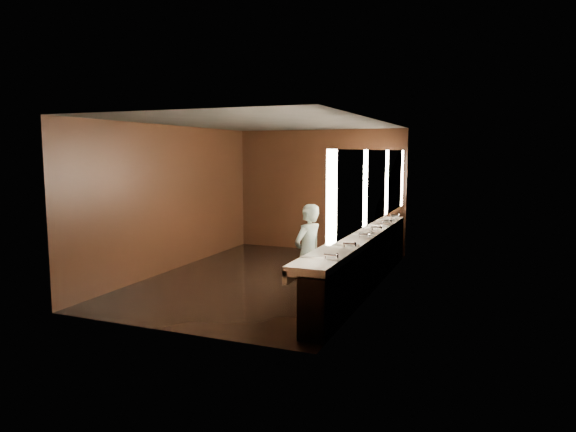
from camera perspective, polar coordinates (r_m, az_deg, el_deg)
The scene contains 10 objects.
floor at distance 9.43m, azimuth -2.42°, elevation -6.94°, with size 6.00×6.00×0.00m, color black.
ceiling at distance 9.16m, azimuth -2.52°, elevation 10.31°, with size 4.00×6.00×0.02m, color #2D2D2B.
wall_back at distance 11.97m, azimuth 3.53°, elevation 2.85°, with size 4.00×0.02×2.80m, color black.
wall_front at distance 6.60m, azimuth -13.38°, elevation -0.83°, with size 4.00×0.02×2.80m, color black.
wall_left at distance 10.18m, azimuth -12.76°, elevation 1.94°, with size 0.02×6.00×2.80m, color black.
wall_right at distance 8.55m, azimuth 9.81°, elevation 1.05°, with size 0.02×6.00×2.80m, color black.
sink_counter at distance 8.74m, azimuth 8.35°, elevation -4.80°, with size 0.55×5.40×1.01m.
mirror_band at distance 8.53m, azimuth 9.73°, elevation 3.39°, with size 0.06×5.03×1.15m.
person at distance 7.82m, azimuth 2.24°, elevation -4.18°, with size 0.55×0.36×1.51m, color #80BABF.
trash_bin at distance 7.56m, azimuth 4.19°, elevation -8.25°, with size 0.37×0.37×0.57m, color black.
Camera 1 is at (3.81, -8.31, 2.29)m, focal length 32.00 mm.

